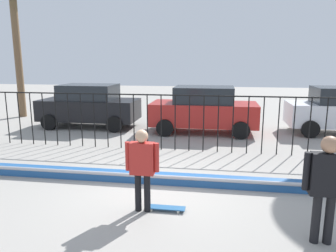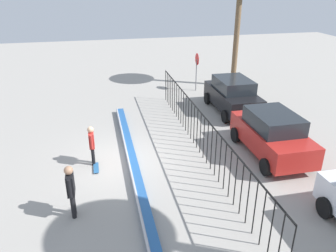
% 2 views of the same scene
% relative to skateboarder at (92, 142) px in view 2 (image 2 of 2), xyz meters
% --- Properties ---
extents(ground_plane, '(60.00, 60.00, 0.00)m').
position_rel_skateboarder_xyz_m(ground_plane, '(0.02, 1.15, -1.00)').
color(ground_plane, '#9E9991').
extents(bowl_coping_ledge, '(11.00, 0.40, 0.27)m').
position_rel_skateboarder_xyz_m(bowl_coping_ledge, '(0.02, 1.53, -0.88)').
color(bowl_coping_ledge, '#235699').
rests_on(bowl_coping_ledge, ground).
extents(perimeter_fence, '(14.04, 0.04, 1.86)m').
position_rel_skateboarder_xyz_m(perimeter_fence, '(0.02, 4.51, 0.15)').
color(perimeter_fence, black).
rests_on(perimeter_fence, ground).
extents(skateboarder, '(0.67, 0.25, 1.66)m').
position_rel_skateboarder_xyz_m(skateboarder, '(0.00, 0.00, 0.00)').
color(skateboarder, black).
rests_on(skateboarder, ground).
extents(skateboard, '(0.80, 0.20, 0.07)m').
position_rel_skateboarder_xyz_m(skateboard, '(0.44, 0.08, -0.94)').
color(skateboard, '#26598C').
rests_on(skateboard, ground).
extents(camera_operator, '(0.73, 0.27, 1.81)m').
position_rel_skateboarder_xyz_m(camera_operator, '(3.16, -0.66, 0.09)').
color(camera_operator, black).
rests_on(camera_operator, ground).
extents(parked_car_black, '(4.30, 2.12, 1.90)m').
position_rel_skateboarder_xyz_m(parked_car_black, '(-4.30, 7.75, -0.02)').
color(parked_car_black, black).
rests_on(parked_car_black, ground).
extents(parked_car_red, '(4.30, 2.12, 1.90)m').
position_rel_skateboarder_xyz_m(parked_car_red, '(0.81, 7.38, -0.02)').
color(parked_car_red, '#B2231E').
rests_on(parked_car_red, ground).
extents(stop_sign, '(0.76, 0.07, 2.50)m').
position_rel_skateboarder_xyz_m(stop_sign, '(-8.37, 6.89, 0.62)').
color(stop_sign, slate).
rests_on(stop_sign, ground).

